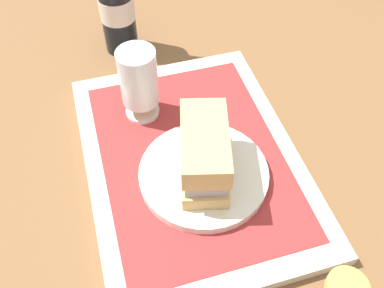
{
  "coord_description": "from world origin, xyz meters",
  "views": [
    {
      "loc": [
        -0.38,
        0.11,
        0.54
      ],
      "look_at": [
        0.0,
        0.0,
        0.05
      ],
      "focal_mm": 39.67,
      "sensor_mm": 36.0,
      "label": 1
    }
  ],
  "objects": [
    {
      "name": "ground_plane",
      "position": [
        0.0,
        0.0,
        0.0
      ],
      "size": [
        3.0,
        3.0,
        0.0
      ],
      "primitive_type": "plane",
      "color": "brown"
    },
    {
      "name": "placemat",
      "position": [
        0.0,
        0.0,
        0.02
      ],
      "size": [
        0.38,
        0.27,
        0.0
      ],
      "primitive_type": "cube",
      "color": "#9E2D2D",
      "rests_on": "tray"
    },
    {
      "name": "beer_glass",
      "position": [
        0.11,
        0.05,
        0.09
      ],
      "size": [
        0.06,
        0.06,
        0.12
      ],
      "color": "silver",
      "rests_on": "placemat"
    },
    {
      "name": "tray",
      "position": [
        0.0,
        0.0,
        0.01
      ],
      "size": [
        0.44,
        0.32,
        0.02
      ],
      "primitive_type": "cube",
      "color": "beige",
      "rests_on": "ground_plane"
    },
    {
      "name": "plate",
      "position": [
        -0.04,
        -0.01,
        0.03
      ],
      "size": [
        0.19,
        0.19,
        0.01
      ],
      "primitive_type": "cylinder",
      "color": "silver",
      "rests_on": "placemat"
    },
    {
      "name": "sandwich",
      "position": [
        -0.04,
        -0.01,
        0.08
      ],
      "size": [
        0.14,
        0.09,
        0.08
      ],
      "rotation": [
        0.0,
        0.0,
        -0.26
      ],
      "color": "tan",
      "rests_on": "plate"
    },
    {
      "name": "beer_bottle",
      "position": [
        0.32,
        0.05,
        0.1
      ],
      "size": [
        0.07,
        0.07,
        0.27
      ],
      "color": "black",
      "rests_on": "ground_plane"
    }
  ]
}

